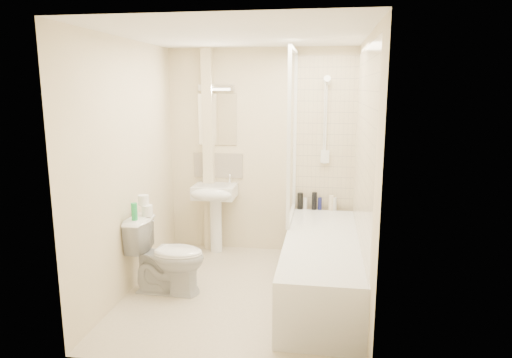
# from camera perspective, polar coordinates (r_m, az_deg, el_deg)

# --- Properties ---
(floor) EXTENTS (2.50, 2.50, 0.00)m
(floor) POSITION_cam_1_polar(r_m,az_deg,el_deg) (4.55, -1.70, -14.02)
(floor) COLOR beige
(floor) RESTS_ON ground
(wall_back) EXTENTS (2.20, 0.02, 2.40)m
(wall_back) POSITION_cam_1_polar(r_m,az_deg,el_deg) (5.40, 0.63, 3.37)
(wall_back) COLOR beige
(wall_back) RESTS_ON ground
(wall_left) EXTENTS (0.02, 2.50, 2.40)m
(wall_left) POSITION_cam_1_polar(r_m,az_deg,el_deg) (4.51, -15.67, 1.35)
(wall_left) COLOR beige
(wall_left) RESTS_ON ground
(wall_right) EXTENTS (0.02, 2.50, 2.40)m
(wall_right) POSITION_cam_1_polar(r_m,az_deg,el_deg) (4.13, 13.40, 0.56)
(wall_right) COLOR beige
(wall_right) RESTS_ON ground
(ceiling) EXTENTS (2.20, 2.50, 0.02)m
(ceiling) POSITION_cam_1_polar(r_m,az_deg,el_deg) (4.14, -1.90, 17.58)
(ceiling) COLOR white
(ceiling) RESTS_ON wall_back
(tile_back) EXTENTS (0.70, 0.01, 1.75)m
(tile_back) POSITION_cam_1_polar(r_m,az_deg,el_deg) (5.31, 8.69, 5.55)
(tile_back) COLOR beige
(tile_back) RESTS_ON wall_back
(tile_right) EXTENTS (0.01, 2.10, 1.75)m
(tile_right) POSITION_cam_1_polar(r_m,az_deg,el_deg) (4.19, 13.27, 3.84)
(tile_right) COLOR beige
(tile_right) RESTS_ON wall_right
(pipe_boxing) EXTENTS (0.12, 0.12, 2.40)m
(pipe_boxing) POSITION_cam_1_polar(r_m,az_deg,el_deg) (5.46, -5.92, 3.40)
(pipe_boxing) COLOR beige
(pipe_boxing) RESTS_ON ground
(splashback) EXTENTS (0.60, 0.02, 0.30)m
(splashback) POSITION_cam_1_polar(r_m,az_deg,el_deg) (5.51, -4.75, 1.71)
(splashback) COLOR beige
(splashback) RESTS_ON wall_back
(mirror) EXTENTS (0.46, 0.01, 0.60)m
(mirror) POSITION_cam_1_polar(r_m,az_deg,el_deg) (5.45, -4.85, 7.42)
(mirror) COLOR white
(mirror) RESTS_ON wall_back
(strip_light) EXTENTS (0.42, 0.07, 0.07)m
(strip_light) POSITION_cam_1_polar(r_m,az_deg,el_deg) (5.41, -4.98, 11.31)
(strip_light) COLOR silver
(strip_light) RESTS_ON wall_back
(bathtub) EXTENTS (0.70, 2.10, 0.55)m
(bathtub) POSITION_cam_1_polar(r_m,az_deg,el_deg) (4.47, 8.20, -10.61)
(bathtub) COLOR white
(bathtub) RESTS_ON ground
(shower_screen) EXTENTS (0.04, 0.92, 1.80)m
(shower_screen) POSITION_cam_1_polar(r_m,az_deg,el_deg) (4.88, 4.55, 5.44)
(shower_screen) COLOR white
(shower_screen) RESTS_ON bathtub
(shower_fixture) EXTENTS (0.10, 0.16, 0.99)m
(shower_fixture) POSITION_cam_1_polar(r_m,az_deg,el_deg) (5.25, 8.71, 6.81)
(shower_fixture) COLOR white
(shower_fixture) RESTS_ON wall_back
(pedestal_sink) EXTENTS (0.49, 0.46, 0.94)m
(pedestal_sink) POSITION_cam_1_polar(r_m,az_deg,el_deg) (5.37, -5.25, -2.57)
(pedestal_sink) COLOR white
(pedestal_sink) RESTS_ON ground
(bottle_black_a) EXTENTS (0.07, 0.07, 0.19)m
(bottle_black_a) POSITION_cam_1_polar(r_m,az_deg,el_deg) (5.37, 5.54, -2.75)
(bottle_black_a) COLOR black
(bottle_black_a) RESTS_ON bathtub
(bottle_white_a) EXTENTS (0.05, 0.05, 0.13)m
(bottle_white_a) POSITION_cam_1_polar(r_m,az_deg,el_deg) (5.38, 6.17, -3.06)
(bottle_white_a) COLOR silver
(bottle_white_a) RESTS_ON bathtub
(bottle_black_b) EXTENTS (0.06, 0.06, 0.20)m
(bottle_black_b) POSITION_cam_1_polar(r_m,az_deg,el_deg) (5.36, 7.30, -2.74)
(bottle_black_b) COLOR black
(bottle_black_b) RESTS_ON bathtub
(bottle_blue) EXTENTS (0.05, 0.05, 0.15)m
(bottle_blue) POSITION_cam_1_polar(r_m,az_deg,el_deg) (5.37, 7.98, -3.06)
(bottle_blue) COLOR #131655
(bottle_blue) RESTS_ON bathtub
(bottle_cream) EXTENTS (0.06, 0.06, 0.17)m
(bottle_cream) POSITION_cam_1_polar(r_m,az_deg,el_deg) (5.37, 9.39, -2.96)
(bottle_cream) COLOR beige
(bottle_cream) RESTS_ON bathtub
(bottle_white_b) EXTENTS (0.05, 0.05, 0.15)m
(bottle_white_b) POSITION_cam_1_polar(r_m,az_deg,el_deg) (5.37, 9.78, -3.07)
(bottle_white_b) COLOR silver
(bottle_white_b) RESTS_ON bathtub
(toilet) EXTENTS (0.46, 0.75, 0.73)m
(toilet) POSITION_cam_1_polar(r_m,az_deg,el_deg) (4.53, -11.01, -9.34)
(toilet) COLOR white
(toilet) RESTS_ON ground
(toilet_roll_lower) EXTENTS (0.11, 0.11, 0.10)m
(toilet_roll_lower) POSITION_cam_1_polar(r_m,az_deg,el_deg) (4.54, -13.46, -3.85)
(toilet_roll_lower) COLOR white
(toilet_roll_lower) RESTS_ON toilet
(toilet_roll_upper) EXTENTS (0.11, 0.11, 0.09)m
(toilet_roll_upper) POSITION_cam_1_polar(r_m,az_deg,el_deg) (4.54, -13.91, -2.56)
(toilet_roll_upper) COLOR white
(toilet_roll_upper) RESTS_ON toilet_roll_lower
(green_bottle) EXTENTS (0.06, 0.06, 0.16)m
(green_bottle) POSITION_cam_1_polar(r_m,az_deg,el_deg) (4.40, -14.97, -3.96)
(green_bottle) COLOR green
(green_bottle) RESTS_ON toilet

